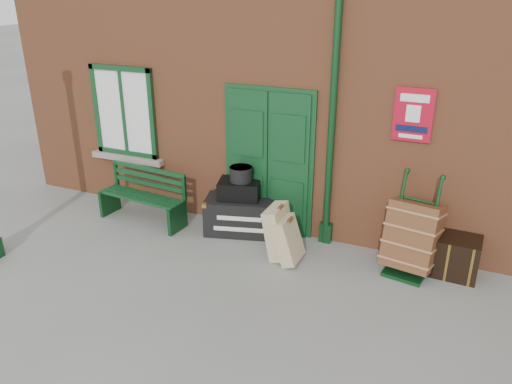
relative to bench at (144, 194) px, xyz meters
The scene contains 10 objects.
ground 2.52m from the bench, 23.14° to the right, with size 80.00×80.00×0.00m, color gray.
station_building 3.80m from the bench, 47.93° to the left, with size 10.30×4.30×4.36m.
bench is the anchor object (origin of this frame).
houdini_trunk 1.67m from the bench, ahead, with size 1.13×0.62×0.56m, color black.
strongbox 1.63m from the bench, ahead, with size 0.62×0.45×0.28m, color black.
hatbox 1.71m from the bench, ahead, with size 0.34×0.34×0.23m, color black.
suitcase_back 2.44m from the bench, ahead, with size 0.21×0.52×0.73m, color tan.
suitcase_front 2.63m from the bench, ahead, with size 0.19×0.47×0.63m, color tan.
porter_trolley 4.20m from the bench, ahead, with size 0.75×0.80×1.34m.
dark_trunk 4.69m from the bench, ahead, with size 0.75×0.49×0.54m, color black.
Camera 1 is at (2.39, -5.10, 3.60)m, focal length 35.00 mm.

